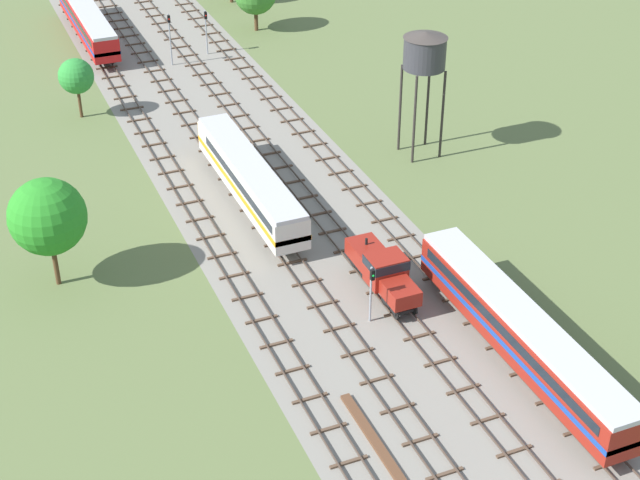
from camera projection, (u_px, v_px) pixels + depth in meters
name	position (u px, v px, depth m)	size (l,w,h in m)	color
ground_plane	(223.00, 131.00, 93.99)	(480.00, 480.00, 0.00)	#5B6B3D
ballast_bed	(223.00, 131.00, 93.99)	(18.03, 176.00, 0.01)	gray
track_far_left	(150.00, 138.00, 92.40)	(2.40, 126.00, 0.29)	#47382D
track_left	(197.00, 129.00, 93.94)	(2.40, 126.00, 0.29)	#47382D
track_centre_left	(242.00, 122.00, 95.47)	(2.40, 126.00, 0.29)	#47382D
track_centre	(286.00, 114.00, 97.01)	(2.40, 126.00, 0.29)	#47382D
passenger_coach_centre_nearest	(521.00, 331.00, 62.48)	(2.96, 22.00, 3.80)	maroon
shunter_loco_centre_left_near	(383.00, 269.00, 69.70)	(2.74, 8.46, 3.10)	maroon
diesel_railcar_left_mid	(250.00, 178.00, 80.24)	(2.96, 20.50, 3.80)	beige
passenger_coach_far_left_midfar	(87.00, 19.00, 113.71)	(2.96, 22.00, 3.80)	red
water_tower	(425.00, 52.00, 84.71)	(3.97, 3.97, 11.76)	#2D2826
signal_post_nearest	(206.00, 27.00, 109.61)	(0.28, 0.47, 5.17)	gray
signal_post_near	(170.00, 33.00, 106.51)	(0.28, 0.47, 5.91)	gray
signal_post_mid	(371.00, 287.00, 66.19)	(0.28, 0.47, 4.53)	gray
lineside_tree_0	(76.00, 76.00, 94.42)	(3.50, 3.50, 6.12)	#4C331E
lineside_tree_3	(47.00, 217.00, 68.69)	(5.65, 5.65, 8.60)	#4C331E
spare_rail_bundle	(379.00, 448.00, 56.99)	(0.60, 10.00, 0.24)	brown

